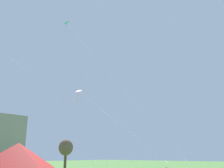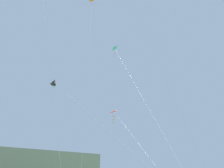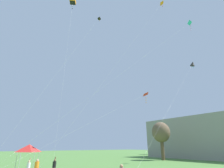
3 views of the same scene
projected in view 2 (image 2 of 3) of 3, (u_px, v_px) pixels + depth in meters
name	position (u px, v px, depth m)	size (l,w,h in m)	color
kite_orange_delta_0	(92.00, 1.00, 35.55)	(6.12, 17.93, 28.67)	silver
kite_red_delta_1	(114.00, 112.00, 22.22)	(4.97, 16.41, 9.47)	silver
kite_cyan_delta_3	(115.00, 49.00, 34.78)	(8.53, 24.06, 22.05)	silver
kite_black_diamond_5	(54.00, 82.00, 41.72)	(7.25, 26.49, 20.76)	silver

